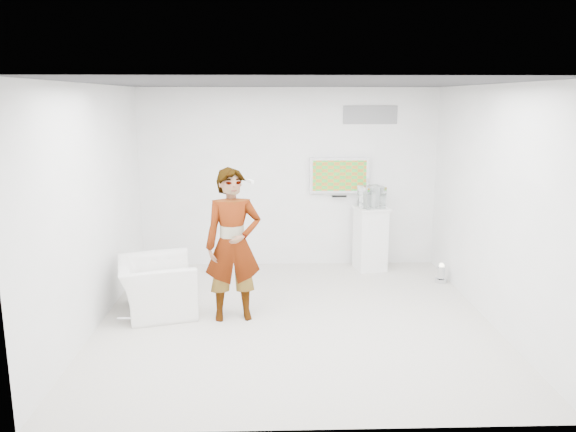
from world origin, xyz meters
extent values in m
cube|color=beige|center=(0.00, 0.00, 0.01)|extent=(5.00, 5.00, 0.01)
cube|color=#2F2F32|center=(0.00, 0.00, 3.00)|extent=(5.00, 5.00, 0.01)
cube|color=silver|center=(0.00, 2.50, 1.50)|extent=(5.00, 0.01, 3.00)
cube|color=silver|center=(0.00, -2.50, 1.50)|extent=(5.00, 0.01, 3.00)
cube|color=silver|center=(-2.50, 0.00, 1.50)|extent=(0.01, 5.00, 3.00)
cube|color=silver|center=(2.50, 0.00, 1.50)|extent=(0.01, 5.00, 3.00)
cube|color=silver|center=(0.85, 2.45, 1.55)|extent=(1.00, 0.08, 0.60)
cube|color=slate|center=(1.35, 2.49, 2.55)|extent=(0.90, 0.02, 0.30)
imported|color=white|center=(-0.79, 0.07, 0.99)|extent=(0.78, 0.58, 1.98)
imported|color=white|center=(-1.84, 0.32, 0.36)|extent=(1.22, 1.32, 0.72)
cube|color=white|center=(1.35, 2.15, 0.53)|extent=(0.60, 0.60, 1.06)
cylinder|color=silver|center=(2.35, 1.41, 0.15)|extent=(0.20, 0.20, 0.29)
cube|color=white|center=(1.35, 2.15, 1.24)|extent=(0.45, 0.45, 0.35)
cube|color=white|center=(1.35, 2.15, 1.18)|extent=(0.06, 0.18, 0.25)
cube|color=white|center=(-0.56, 0.26, 1.78)|extent=(0.10, 0.16, 0.04)
camera|label=1|loc=(-0.30, -6.88, 2.83)|focal=35.00mm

